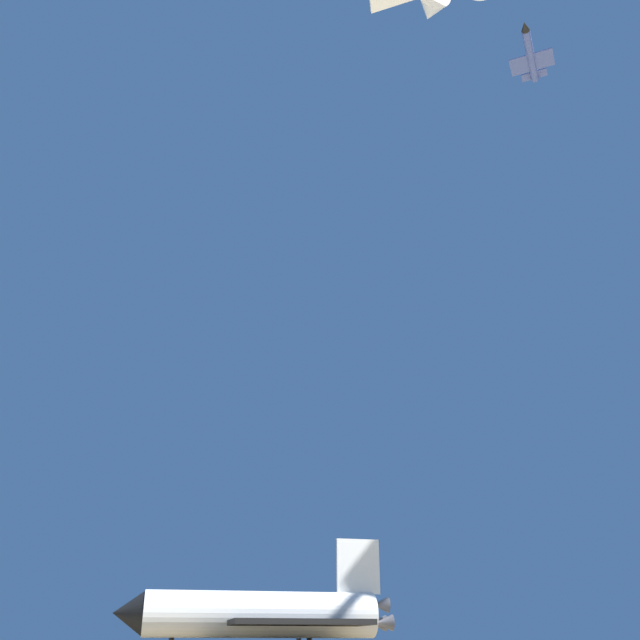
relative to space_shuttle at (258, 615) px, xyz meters
The scene contains 2 objects.
space_shuttle is the anchor object (origin of this frame).
chase_jet_right_wing 108.43m from the space_shuttle, 137.30° to the left, with size 14.36×10.69×4.00m.
Camera 1 is at (49.71, 89.16, 1.64)m, focal length 39.06 mm.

